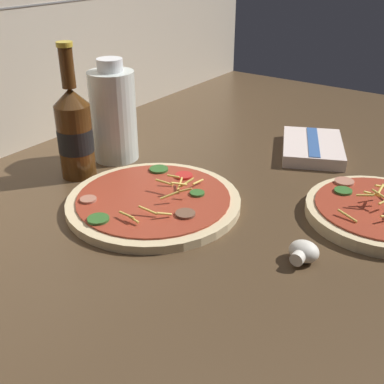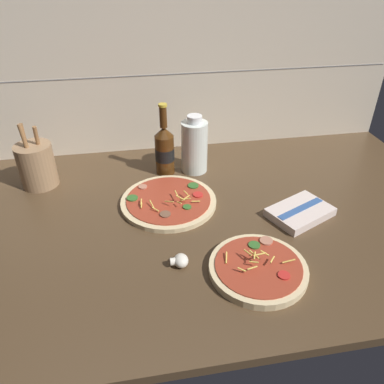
# 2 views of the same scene
# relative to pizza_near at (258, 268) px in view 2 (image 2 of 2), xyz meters

# --- Properties ---
(counter_slab) EXTENTS (1.60, 0.90, 0.03)m
(counter_slab) POSITION_rel_pizza_near_xyz_m (-0.10, 0.24, -0.02)
(counter_slab) COLOR #4C3823
(counter_slab) RESTS_ON ground
(tile_backsplash) EXTENTS (1.60, 0.01, 0.60)m
(tile_backsplash) POSITION_rel_pizza_near_xyz_m (-0.10, 0.69, 0.26)
(tile_backsplash) COLOR beige
(tile_backsplash) RESTS_ON ground
(pizza_near) EXTENTS (0.23, 0.23, 0.05)m
(pizza_near) POSITION_rel_pizza_near_xyz_m (0.00, 0.00, 0.00)
(pizza_near) COLOR beige
(pizza_near) RESTS_ON counter_slab
(pizza_far) EXTENTS (0.28, 0.28, 0.04)m
(pizza_far) POSITION_rel_pizza_near_xyz_m (-0.17, 0.31, -0.00)
(pizza_far) COLOR beige
(pizza_far) RESTS_ON counter_slab
(beer_bottle) EXTENTS (0.06, 0.06, 0.24)m
(beer_bottle) POSITION_rel_pizza_near_xyz_m (-0.16, 0.50, 0.07)
(beer_bottle) COLOR #47280F
(beer_bottle) RESTS_ON counter_slab
(oil_bottle) EXTENTS (0.09, 0.09, 0.20)m
(oil_bottle) POSITION_rel_pizza_near_xyz_m (-0.06, 0.50, 0.08)
(oil_bottle) COLOR silver
(oil_bottle) RESTS_ON counter_slab
(mushroom_left) EXTENTS (0.04, 0.04, 0.03)m
(mushroom_left) POSITION_rel_pizza_near_xyz_m (-0.18, 0.05, 0.00)
(mushroom_left) COLOR white
(mushroom_left) RESTS_ON counter_slab
(utensil_crock) EXTENTS (0.11, 0.11, 0.21)m
(utensil_crock) POSITION_rel_pizza_near_xyz_m (-0.56, 0.49, 0.06)
(utensil_crock) COLOR #9E7A56
(utensil_crock) RESTS_ON counter_slab
(dish_towel) EXTENTS (0.20, 0.18, 0.03)m
(dish_towel) POSITION_rel_pizza_near_xyz_m (0.19, 0.19, 0.00)
(dish_towel) COLOR beige
(dish_towel) RESTS_ON counter_slab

